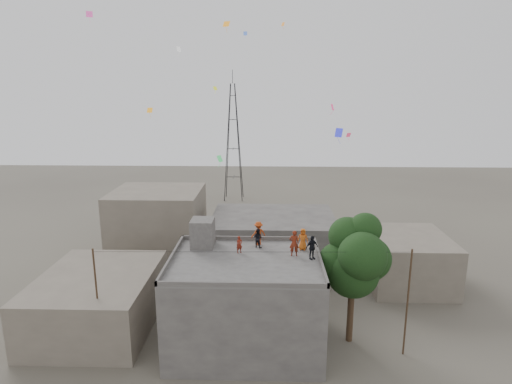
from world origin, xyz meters
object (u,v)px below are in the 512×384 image
tree (356,258)px  person_red_adult (294,243)px  stair_head_box (203,233)px  person_dark_adult (312,248)px  transmission_tower (233,142)px

tree → person_red_adult: (-4.12, 0.34, 0.90)m
stair_head_box → person_red_adult: (6.45, -1.66, -0.10)m
stair_head_box → person_dark_adult: bearing=-16.2°
tree → person_red_adult: bearing=175.2°
stair_head_box → person_dark_adult: stair_head_box is taller
stair_head_box → transmission_tower: transmission_tower is taller
transmission_tower → person_red_adult: bearing=-79.5°
person_red_adult → person_dark_adult: 1.28m
transmission_tower → tree: bearing=-73.9°
tree → stair_head_box: bearing=169.3°
stair_head_box → person_dark_adult: size_ratio=1.23×
transmission_tower → stair_head_box: bearing=-88.8°
person_dark_adult → tree: bearing=-27.3°
transmission_tower → person_red_adult: (7.25, -39.06, -2.07)m
transmission_tower → person_dark_adult: size_ratio=12.34×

